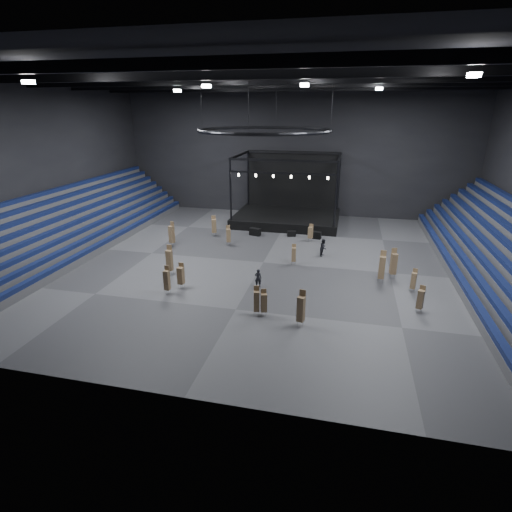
% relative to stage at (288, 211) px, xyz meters
% --- Properties ---
extents(floor, '(50.00, 50.00, 0.00)m').
position_rel_stage_xyz_m(floor, '(-0.00, -16.24, -1.45)').
color(floor, '#454548').
rests_on(floor, ground).
extents(ceiling, '(50.00, 42.00, 0.20)m').
position_rel_stage_xyz_m(ceiling, '(-0.00, -16.24, 16.55)').
color(ceiling, black).
rests_on(ceiling, wall_back).
extents(wall_back, '(50.00, 0.20, 18.00)m').
position_rel_stage_xyz_m(wall_back, '(-0.00, 4.76, 7.55)').
color(wall_back, black).
rests_on(wall_back, ground).
extents(wall_front, '(50.00, 0.20, 18.00)m').
position_rel_stage_xyz_m(wall_front, '(-0.00, -37.24, 7.55)').
color(wall_front, black).
rests_on(wall_front, ground).
extents(wall_left, '(0.20, 42.00, 18.00)m').
position_rel_stage_xyz_m(wall_left, '(-25.00, -16.24, 7.55)').
color(wall_left, black).
rests_on(wall_left, ground).
extents(bleachers_left, '(7.20, 40.00, 6.40)m').
position_rel_stage_xyz_m(bleachers_left, '(-22.94, -16.24, 0.28)').
color(bleachers_left, '#4C4C4E').
rests_on(bleachers_left, floor).
extents(stage, '(14.00, 10.00, 9.20)m').
position_rel_stage_xyz_m(stage, '(0.00, 0.00, 0.00)').
color(stage, black).
rests_on(stage, floor).
extents(truss_ring, '(12.30, 12.30, 5.15)m').
position_rel_stage_xyz_m(truss_ring, '(-0.00, -16.24, 11.55)').
color(truss_ring, black).
rests_on(truss_ring, ceiling).
extents(roof_girders, '(49.00, 30.35, 0.70)m').
position_rel_stage_xyz_m(roof_girders, '(-0.00, -16.24, 15.75)').
color(roof_girders, black).
rests_on(roof_girders, ceiling).
extents(floodlights, '(28.60, 16.60, 0.25)m').
position_rel_stage_xyz_m(floodlights, '(-0.00, -20.24, 15.15)').
color(floodlights, white).
rests_on(floodlights, roof_girders).
extents(flight_case_left, '(1.50, 1.03, 0.91)m').
position_rel_stage_xyz_m(flight_case_left, '(-2.92, -7.33, -1.00)').
color(flight_case_left, black).
rests_on(flight_case_left, floor).
extents(flight_case_mid, '(1.14, 0.81, 0.69)m').
position_rel_stage_xyz_m(flight_case_mid, '(1.56, -6.76, -1.11)').
color(flight_case_mid, black).
rests_on(flight_case_mid, floor).
extents(flight_case_right, '(1.38, 0.87, 0.86)m').
position_rel_stage_xyz_m(flight_case_right, '(4.55, -6.96, -1.02)').
color(flight_case_right, black).
rests_on(flight_case_right, floor).
extents(chair_stack_0, '(0.56, 0.56, 3.04)m').
position_rel_stage_xyz_m(chair_stack_0, '(11.43, -18.77, 0.09)').
color(chair_stack_0, silver).
rests_on(chair_stack_0, floor).
extents(chair_stack_1, '(0.63, 0.63, 2.90)m').
position_rel_stage_xyz_m(chair_stack_1, '(12.56, -17.43, 0.02)').
color(chair_stack_1, silver).
rests_on(chair_stack_1, floor).
extents(chair_stack_2, '(0.53, 0.53, 2.12)m').
position_rel_stage_xyz_m(chair_stack_2, '(14.00, -20.21, -0.35)').
color(chair_stack_2, silver).
rests_on(chair_stack_2, floor).
extents(chair_stack_3, '(0.54, 0.54, 2.94)m').
position_rel_stage_xyz_m(chair_stack_3, '(-7.99, -21.32, 0.04)').
color(chair_stack_3, silver).
rests_on(chair_stack_3, floor).
extents(chair_stack_4, '(0.55, 0.55, 2.33)m').
position_rel_stage_xyz_m(chair_stack_4, '(-5.76, -23.92, -0.22)').
color(chair_stack_4, silver).
rests_on(chair_stack_4, floor).
extents(chair_stack_5, '(0.57, 0.57, 2.16)m').
position_rel_stage_xyz_m(chair_stack_5, '(2.34, -27.17, -0.32)').
color(chair_stack_5, silver).
rests_on(chair_stack_5, floor).
extents(chair_stack_6, '(0.61, 0.61, 2.10)m').
position_rel_stage_xyz_m(chair_stack_6, '(4.01, -8.22, -0.32)').
color(chair_stack_6, silver).
rests_on(chair_stack_6, floor).
extents(chair_stack_7, '(0.46, 0.46, 2.52)m').
position_rel_stage_xyz_m(chair_stack_7, '(-6.48, -25.22, -0.17)').
color(chair_stack_7, silver).
rests_on(chair_stack_7, floor).
extents(chair_stack_8, '(0.72, 0.72, 2.55)m').
position_rel_stage_xyz_m(chair_stack_8, '(-7.83, -8.70, -0.11)').
color(chair_stack_8, silver).
rests_on(chair_stack_8, floor).
extents(chair_stack_9, '(0.61, 0.61, 2.32)m').
position_rel_stage_xyz_m(chair_stack_9, '(-5.09, -11.66, -0.24)').
color(chair_stack_9, silver).
rests_on(chair_stack_9, floor).
extents(chair_stack_10, '(0.60, 0.60, 2.82)m').
position_rel_stage_xyz_m(chair_stack_10, '(5.27, -28.09, -0.02)').
color(chair_stack_10, silver).
rests_on(chair_stack_10, floor).
extents(chair_stack_11, '(0.52, 0.52, 2.39)m').
position_rel_stage_xyz_m(chair_stack_11, '(1.79, -27.22, -0.23)').
color(chair_stack_11, silver).
rests_on(chair_stack_11, floor).
extents(chair_stack_12, '(0.65, 0.65, 2.88)m').
position_rel_stage_xyz_m(chair_stack_12, '(-11.26, -13.52, 0.02)').
color(chair_stack_12, silver).
rests_on(chair_stack_12, floor).
extents(chair_stack_13, '(0.49, 0.49, 2.16)m').
position_rel_stage_xyz_m(chair_stack_13, '(3.10, -16.12, -0.32)').
color(chair_stack_13, silver).
rests_on(chair_stack_13, floor).
extents(chair_stack_14, '(0.59, 0.59, 2.25)m').
position_rel_stage_xyz_m(chair_stack_14, '(14.00, -23.99, -0.28)').
color(chair_stack_14, silver).
rests_on(chair_stack_14, floor).
extents(man_center, '(0.64, 0.45, 1.68)m').
position_rel_stage_xyz_m(man_center, '(0.78, -22.17, -0.61)').
color(man_center, black).
rests_on(man_center, floor).
extents(crew_member, '(0.94, 1.07, 1.88)m').
position_rel_stage_xyz_m(crew_member, '(5.85, -12.90, -0.51)').
color(crew_member, black).
rests_on(crew_member, floor).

